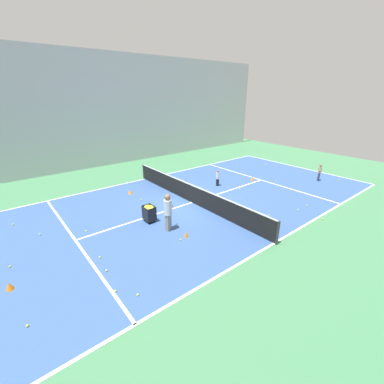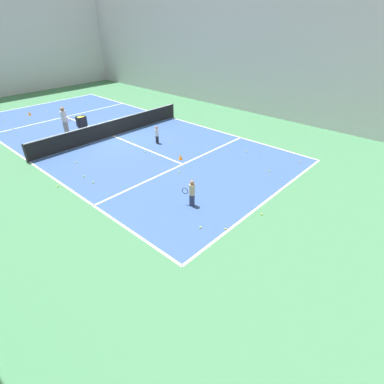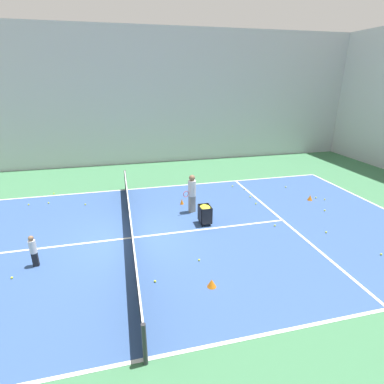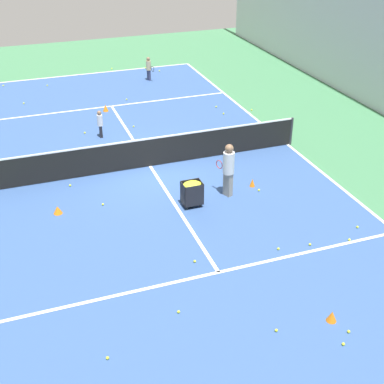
% 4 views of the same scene
% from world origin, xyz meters
% --- Properties ---
extents(ground_plane, '(37.75, 37.75, 0.00)m').
position_xyz_m(ground_plane, '(0.00, 0.00, 0.00)').
color(ground_plane, '#3D754C').
extents(court_playing_area, '(10.83, 23.05, 0.00)m').
position_xyz_m(court_playing_area, '(0.00, 0.00, 0.00)').
color(court_playing_area, '#335189').
rests_on(court_playing_area, ground).
extents(line_baseline_near, '(10.83, 0.10, 0.00)m').
position_xyz_m(line_baseline_near, '(0.00, -11.53, 0.01)').
color(line_baseline_near, white).
rests_on(line_baseline_near, ground).
extents(line_baseline_far, '(10.83, 0.10, 0.00)m').
position_xyz_m(line_baseline_far, '(0.00, 11.53, 0.01)').
color(line_baseline_far, white).
rests_on(line_baseline_far, ground).
extents(line_sideline_left, '(0.10, 23.05, 0.00)m').
position_xyz_m(line_sideline_left, '(-5.42, 0.00, 0.01)').
color(line_sideline_left, white).
rests_on(line_sideline_left, ground).
extents(line_sideline_right, '(0.10, 23.05, 0.00)m').
position_xyz_m(line_sideline_right, '(5.42, 0.00, 0.01)').
color(line_sideline_right, white).
rests_on(line_sideline_right, ground).
extents(line_service_near, '(10.83, 0.10, 0.00)m').
position_xyz_m(line_service_near, '(0.00, -6.34, 0.01)').
color(line_service_near, white).
rests_on(line_service_near, ground).
extents(line_service_far, '(10.83, 0.10, 0.00)m').
position_xyz_m(line_service_far, '(0.00, 6.34, 0.01)').
color(line_service_far, white).
rests_on(line_service_far, ground).
extents(line_centre_service, '(0.10, 12.68, 0.00)m').
position_xyz_m(line_centre_service, '(0.00, 0.00, 0.01)').
color(line_centre_service, white).
rests_on(line_centre_service, ground).
extents(hall_enclosure_right, '(0.15, 34.05, 8.82)m').
position_xyz_m(hall_enclosure_right, '(10.84, 0.00, 4.41)').
color(hall_enclosure_right, silver).
rests_on(hall_enclosure_right, ground).
extents(tennis_net, '(11.13, 0.10, 1.07)m').
position_xyz_m(tennis_net, '(0.00, 0.00, 0.55)').
color(tennis_net, '#2D2D33').
rests_on(tennis_net, ground).
extents(player_near_baseline, '(0.32, 0.56, 1.19)m').
position_xyz_m(player_near_baseline, '(-2.60, -9.37, 0.68)').
color(player_near_baseline, '#2D3351').
rests_on(player_near_baseline, ground).
extents(coach_at_net, '(0.47, 0.68, 1.75)m').
position_xyz_m(coach_at_net, '(-1.75, 2.78, 1.01)').
color(coach_at_net, gray).
rests_on(coach_at_net, ground).
extents(child_midcourt, '(0.23, 0.23, 1.09)m').
position_xyz_m(child_midcourt, '(1.11, -3.08, 0.63)').
color(child_midcourt, black).
rests_on(child_midcourt, ground).
extents(ball_cart, '(0.61, 0.46, 0.82)m').
position_xyz_m(ball_cart, '(-0.47, 3.02, 0.57)').
color(ball_cart, black).
rests_on(ball_cart, ground).
extents(training_cone_0, '(0.24, 0.24, 0.29)m').
position_xyz_m(training_cone_0, '(0.37, -5.82, 0.15)').
color(training_cone_0, orange).
rests_on(training_cone_0, ground).
extents(training_cone_1, '(0.27, 0.27, 0.24)m').
position_xyz_m(training_cone_1, '(3.45, 2.10, 0.12)').
color(training_cone_1, orange).
rests_on(training_cone_1, ground).
extents(training_cone_2, '(0.17, 0.17, 0.27)m').
position_xyz_m(training_cone_2, '(-2.74, 2.53, 0.14)').
color(training_cone_2, orange).
rests_on(training_cone_2, ground).
extents(training_cone_3, '(0.24, 0.24, 0.27)m').
position_xyz_m(training_cone_3, '(-1.72, 8.81, 0.14)').
color(training_cone_3, orange).
rests_on(training_cone_3, ground).
extents(tennis_ball_0, '(0.07, 0.07, 0.07)m').
position_xyz_m(tennis_ball_0, '(-0.33, -3.63, 0.04)').
color(tennis_ball_0, yellow).
rests_on(tennis_ball_0, ground).
extents(tennis_ball_1, '(0.07, 0.07, 0.07)m').
position_xyz_m(tennis_ball_1, '(-2.97, -11.42, 0.04)').
color(tennis_ball_1, yellow).
rests_on(tennis_ball_1, ground).
extents(tennis_ball_2, '(0.07, 0.07, 0.07)m').
position_xyz_m(tennis_ball_2, '(-4.35, -4.61, 0.04)').
color(tennis_ball_2, yellow).
rests_on(tennis_ball_2, ground).
extents(tennis_ball_3, '(0.07, 0.07, 0.07)m').
position_xyz_m(tennis_ball_3, '(-4.34, -3.72, 0.04)').
color(tennis_ball_3, yellow).
rests_on(tennis_ball_3, ground).
extents(tennis_ball_4, '(0.07, 0.07, 0.07)m').
position_xyz_m(tennis_ball_4, '(1.42, 7.41, 0.04)').
color(tennis_ball_4, yellow).
rests_on(tennis_ball_4, ground).
extents(tennis_ball_5, '(0.07, 0.07, 0.07)m').
position_xyz_m(tennis_ball_5, '(-2.78, 6.09, 0.04)').
color(tennis_ball_5, yellow).
rests_on(tennis_ball_5, ground).
extents(tennis_ball_6, '(0.07, 0.07, 0.07)m').
position_xyz_m(tennis_ball_6, '(2.09, 2.09, 0.04)').
color(tennis_ball_6, yellow).
rests_on(tennis_ball_6, ground).
extents(tennis_ball_7, '(0.07, 0.07, 0.07)m').
position_xyz_m(tennis_ball_7, '(-3.53, -10.66, 0.04)').
color(tennis_ball_7, yellow).
rests_on(tennis_ball_7, ground).
extents(tennis_ball_8, '(0.07, 0.07, 0.07)m').
position_xyz_m(tennis_ball_8, '(-3.74, -1.98, 0.04)').
color(tennis_ball_8, yellow).
rests_on(tennis_ball_8, ground).
extents(tennis_ball_9, '(0.07, 0.07, 0.07)m').
position_xyz_m(tennis_ball_9, '(-3.92, 6.26, 0.04)').
color(tennis_ball_9, yellow).
rests_on(tennis_ball_9, ground).
extents(tennis_ball_10, '(0.07, 0.07, 0.07)m').
position_xyz_m(tennis_ball_10, '(2.86, 0.53, 0.04)').
color(tennis_ball_10, yellow).
rests_on(tennis_ball_10, ground).
extents(tennis_ball_11, '(0.07, 0.07, 0.07)m').
position_xyz_m(tennis_ball_11, '(-1.22, -11.92, 0.04)').
color(tennis_ball_11, yellow).
rests_on(tennis_ball_11, ground).
extents(tennis_ball_12, '(0.07, 0.07, 0.07)m').
position_xyz_m(tennis_ball_12, '(-4.51, 5.79, 0.04)').
color(tennis_ball_12, yellow).
rests_on(tennis_ball_12, ground).
extents(tennis_ball_13, '(0.07, 0.07, 0.07)m').
position_xyz_m(tennis_ball_13, '(-0.83, -6.88, 0.04)').
color(tennis_ball_13, yellow).
rests_on(tennis_ball_13, ground).
extents(tennis_ball_14, '(0.07, 0.07, 0.07)m').
position_xyz_m(tennis_ball_14, '(-2.80, 2.89, 0.04)').
color(tennis_ball_14, yellow).
rests_on(tennis_ball_14, ground).
extents(tennis_ball_15, '(0.07, 0.07, 0.07)m').
position_xyz_m(tennis_ball_15, '(2.38, -10.18, 0.04)').
color(tennis_ball_15, yellow).
rests_on(tennis_ball_15, ground).
extents(tennis_ball_16, '(0.07, 0.07, 0.07)m').
position_xyz_m(tennis_ball_16, '(-0.40, 8.69, 0.04)').
color(tennis_ball_16, yellow).
rests_on(tennis_ball_16, ground).
extents(tennis_ball_17, '(0.07, 0.07, 0.07)m').
position_xyz_m(tennis_ball_17, '(-1.88, 5.98, 0.04)').
color(tennis_ball_17, yellow).
rests_on(tennis_ball_17, ground).
extents(tennis_ball_18, '(0.07, 0.07, 0.07)m').
position_xyz_m(tennis_ball_18, '(-1.87, 9.26, 0.04)').
color(tennis_ball_18, yellow).
rests_on(tennis_ball_18, ground).
extents(tennis_ball_19, '(0.07, 0.07, 0.07)m').
position_xyz_m(tennis_ball_19, '(3.24, 8.23, 0.04)').
color(tennis_ball_19, yellow).
rests_on(tennis_ball_19, ground).
extents(tennis_ball_20, '(0.07, 0.07, 0.07)m').
position_xyz_m(tennis_ball_20, '(-5.66, -3.71, 0.04)').
color(tennis_ball_20, yellow).
rests_on(tennis_ball_20, ground).
extents(tennis_ball_21, '(0.07, 0.07, 0.07)m').
position_xyz_m(tennis_ball_21, '(-3.67, 8.61, 0.04)').
color(tennis_ball_21, yellow).
rests_on(tennis_ball_21, ground).
extents(tennis_ball_22, '(0.07, 0.07, 0.07)m').
position_xyz_m(tennis_ball_22, '(4.43, -10.89, 0.04)').
color(tennis_ball_22, yellow).
rests_on(tennis_ball_22, ground).
extents(tennis_ball_23, '(0.07, 0.07, 0.07)m').
position_xyz_m(tennis_ball_23, '(-1.55, 9.54, 0.04)').
color(tennis_ball_23, yellow).
rests_on(tennis_ball_23, ground).
extents(tennis_ball_24, '(0.07, 0.07, 0.07)m').
position_xyz_m(tennis_ball_24, '(3.60, 10.01, 0.04)').
color(tennis_ball_24, yellow).
rests_on(tennis_ball_24, ground).
extents(tennis_ball_25, '(0.07, 0.07, 0.07)m').
position_xyz_m(tennis_ball_25, '(0.43, 5.74, 0.04)').
color(tennis_ball_25, yellow).
rests_on(tennis_ball_25, ground).
extents(tennis_ball_26, '(0.07, 0.07, 0.07)m').
position_xyz_m(tennis_ball_26, '(3.67, -7.96, 0.04)').
color(tennis_ball_26, yellow).
rests_on(tennis_ball_26, ground).
extents(tennis_ball_27, '(0.07, 0.07, 0.07)m').
position_xyz_m(tennis_ball_27, '(1.66, -3.65, 0.04)').
color(tennis_ball_27, yellow).
rests_on(tennis_ball_27, ground).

